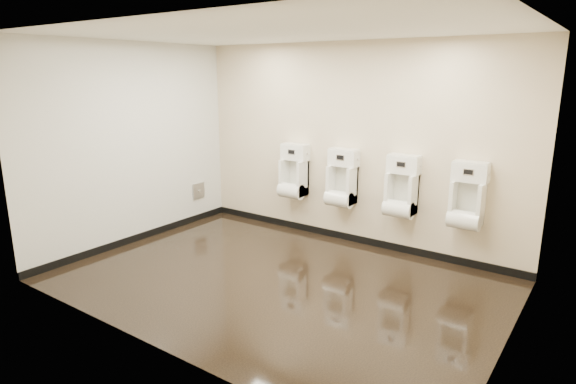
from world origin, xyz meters
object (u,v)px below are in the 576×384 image
at_px(access_panel, 198,191).
at_px(urinal_0, 294,175).
at_px(urinal_3, 467,201).
at_px(urinal_1, 342,182).
at_px(urinal_2, 401,191).

relative_size(access_panel, urinal_0, 0.31).
relative_size(urinal_0, urinal_3, 1.00).
relative_size(urinal_1, urinal_2, 1.00).
relative_size(urinal_1, urinal_3, 1.00).
distance_m(access_panel, urinal_1, 2.50).
bearing_deg(urinal_1, access_panel, -170.47).
distance_m(urinal_1, urinal_3, 1.72).
distance_m(urinal_0, urinal_2, 1.70).
bearing_deg(urinal_3, urinal_1, 180.00).
height_order(urinal_0, urinal_1, same).
distance_m(urinal_2, urinal_3, 0.84).
bearing_deg(access_panel, urinal_0, 14.21).
distance_m(access_panel, urinal_3, 4.19).
bearing_deg(urinal_0, access_panel, -165.79).
xyz_separation_m(urinal_2, urinal_3, (0.84, 0.00, 0.00)).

